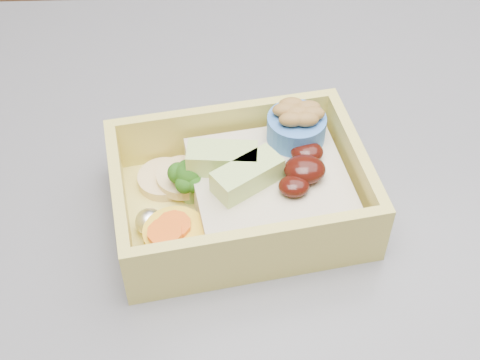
{
  "coord_description": "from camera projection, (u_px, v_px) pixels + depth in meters",
  "views": [
    {
      "loc": [
        0.06,
        -0.31,
        1.31
      ],
      "look_at": [
        0.07,
        0.02,
        0.96
      ],
      "focal_mm": 50.0,
      "sensor_mm": 36.0,
      "label": 1
    }
  ],
  "objects": [
    {
      "name": "bento_box",
      "position": [
        247.0,
        188.0,
        0.49
      ],
      "size": [
        0.2,
        0.16,
        0.07
      ],
      "rotation": [
        0.0,
        0.0,
        0.17
      ],
      "color": "#DBCA5A",
      "rests_on": "island"
    }
  ]
}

